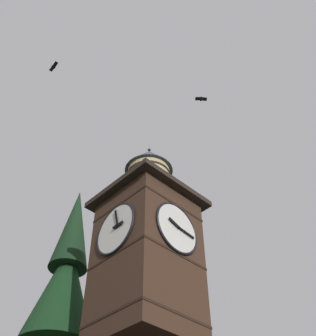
# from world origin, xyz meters

# --- Properties ---
(clock_tower) EXTENTS (3.97, 3.97, 9.90)m
(clock_tower) POSITION_xyz_m (-2.53, -1.53, 11.22)
(clock_tower) COLOR #422B1E
(clock_tower) RESTS_ON building_main
(flying_bird_high) EXTENTS (0.26, 0.75, 0.14)m
(flying_bird_high) POSITION_xyz_m (2.31, -4.31, 22.15)
(flying_bird_high) COLOR black
(flying_bird_low) EXTENTS (0.59, 0.54, 0.16)m
(flying_bird_low) POSITION_xyz_m (-3.59, 1.20, 19.39)
(flying_bird_low) COLOR black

